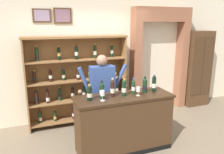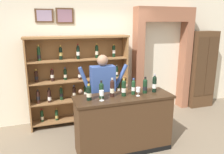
% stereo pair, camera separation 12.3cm
% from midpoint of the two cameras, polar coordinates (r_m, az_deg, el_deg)
% --- Properties ---
extents(ground_plane, '(14.00, 14.00, 0.02)m').
position_cam_midpoint_polar(ground_plane, '(4.10, 1.95, -18.55)').
color(ground_plane, '#7A6B56').
extents(back_wall, '(12.00, 0.19, 3.56)m').
position_cam_midpoint_polar(back_wall, '(5.07, -4.53, 9.30)').
color(back_wall, beige).
rests_on(back_wall, ground).
extents(wine_shelf, '(2.16, 0.36, 1.92)m').
position_cam_midpoint_polar(wine_shelf, '(4.80, -7.81, -0.29)').
color(wine_shelf, olive).
rests_on(wine_shelf, ground).
extents(archway_doorway, '(1.51, 0.45, 2.54)m').
position_cam_midpoint_polar(archway_doorway, '(5.66, 13.17, 6.05)').
color(archway_doorway, '#935B42').
rests_on(archway_doorway, ground).
extents(side_cabinet, '(0.66, 0.39, 1.98)m').
position_cam_midpoint_polar(side_cabinet, '(6.25, 22.65, 1.84)').
color(side_cabinet, '#4C331E').
rests_on(side_cabinet, ground).
extents(tasting_counter, '(1.67, 0.58, 0.99)m').
position_cam_midpoint_polar(tasting_counter, '(3.89, 3.88, -11.89)').
color(tasting_counter, '#422B19').
rests_on(tasting_counter, ground).
extents(shopkeeper, '(0.98, 0.22, 1.62)m').
position_cam_midpoint_polar(shopkeeper, '(4.13, -1.55, -2.65)').
color(shopkeeper, '#2D3347').
rests_on(shopkeeper, ground).
extents(tasting_bottle_vin_santo, '(0.08, 0.08, 0.27)m').
position_cam_midpoint_polar(tasting_bottle_vin_santo, '(3.47, -5.00, -4.04)').
color(tasting_bottle_vin_santo, black).
rests_on(tasting_bottle_vin_santo, tasting_counter).
extents(tasting_bottle_grappa, '(0.08, 0.08, 0.30)m').
position_cam_midpoint_polar(tasting_bottle_grappa, '(3.55, -1.78, -3.43)').
color(tasting_bottle_grappa, black).
rests_on(tasting_bottle_grappa, tasting_counter).
extents(tasting_bottle_rosso, '(0.07, 0.07, 0.32)m').
position_cam_midpoint_polar(tasting_bottle_rosso, '(3.62, 1.03, -2.88)').
color(tasting_bottle_rosso, black).
rests_on(tasting_bottle_rosso, tasting_counter).
extents(tasting_bottle_riserva, '(0.08, 0.08, 0.30)m').
position_cam_midpoint_polar(tasting_bottle_riserva, '(3.65, 4.07, -2.84)').
color(tasting_bottle_riserva, black).
rests_on(tasting_bottle_riserva, tasting_counter).
extents(tasting_bottle_bianco, '(0.07, 0.07, 0.28)m').
position_cam_midpoint_polar(tasting_bottle_bianco, '(3.76, 6.52, -2.57)').
color(tasting_bottle_bianco, '#19381E').
rests_on(tasting_bottle_bianco, tasting_counter).
extents(tasting_bottle_super_tuscan, '(0.08, 0.08, 0.29)m').
position_cam_midpoint_polar(tasting_bottle_super_tuscan, '(3.85, 9.50, -2.25)').
color(tasting_bottle_super_tuscan, black).
rests_on(tasting_bottle_super_tuscan, tasting_counter).
extents(tasting_bottle_brunello, '(0.07, 0.07, 0.33)m').
position_cam_midpoint_polar(tasting_bottle_brunello, '(3.93, 11.85, -1.73)').
color(tasting_bottle_brunello, black).
rests_on(tasting_bottle_brunello, tasting_counter).
extents(wine_glass_left, '(0.07, 0.07, 0.15)m').
position_cam_midpoint_polar(wine_glass_left, '(3.69, 7.77, -3.35)').
color(wine_glass_left, silver).
rests_on(wine_glass_left, tasting_counter).
extents(wine_glass_right, '(0.08, 0.08, 0.17)m').
position_cam_midpoint_polar(wine_glass_right, '(3.44, -1.67, -4.38)').
color(wine_glass_right, silver).
rests_on(wine_glass_right, tasting_counter).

